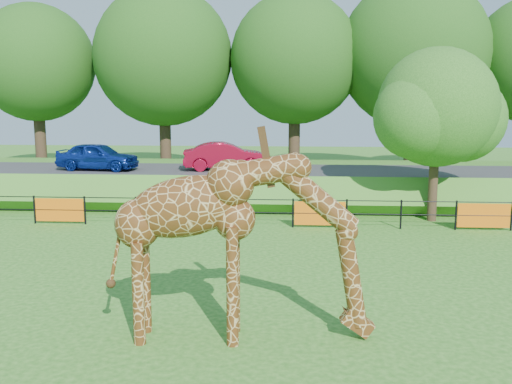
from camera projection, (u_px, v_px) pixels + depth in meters
ground at (208, 300)px, 13.73m from camera, size 90.00×90.00×0.00m
giraffe at (241, 247)px, 11.25m from camera, size 5.35×1.26×3.79m
perimeter_fence at (240, 212)px, 21.52m from camera, size 28.07×0.10×1.10m
embankment at (254, 181)px, 28.89m from camera, size 40.00×9.00×1.30m
road at (252, 171)px, 27.29m from camera, size 40.00×5.00×0.12m
car_blue at (98, 156)px, 27.17m from camera, size 4.03×2.02×1.32m
car_red at (226, 156)px, 27.19m from camera, size 4.18×1.99×1.32m
visitor at (307, 203)px, 22.75m from camera, size 0.50×0.33×1.36m
tree_east at (439, 112)px, 22.01m from camera, size 5.40×4.71×6.76m
bg_tree_line at (293, 58)px, 34.10m from camera, size 37.30×8.80×11.82m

